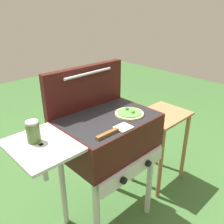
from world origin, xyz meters
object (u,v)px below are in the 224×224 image
sauce_jar (33,132)px  prep_table (161,133)px  pizza_veggie (129,113)px  spatula (114,131)px  grill (106,137)px

sauce_jar → prep_table: (1.15, -0.05, -0.45)m
pizza_veggie → prep_table: pizza_veggie is taller
pizza_veggie → prep_table: (0.52, 0.08, -0.40)m
spatula → prep_table: bearing=13.2°
grill → pizza_veggie: (0.15, -0.07, 0.15)m
pizza_veggie → sauce_jar: bearing=168.2°
spatula → prep_table: 0.88m
sauce_jar → spatula: size_ratio=0.47×
grill → spatula: spatula is taller
grill → pizza_veggie: 0.23m
grill → spatula: size_ratio=3.68×
grill → prep_table: (0.67, 0.00, -0.25)m
pizza_veggie → sauce_jar: size_ratio=1.58×
pizza_veggie → prep_table: size_ratio=0.27×
grill → prep_table: grill is taller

